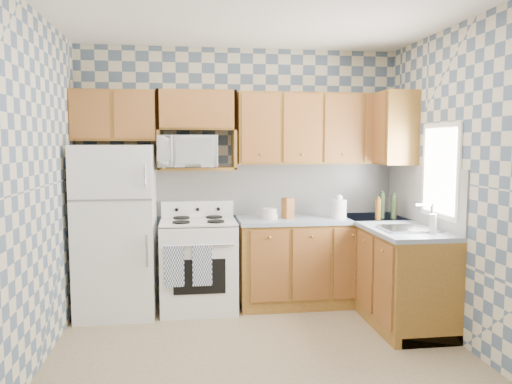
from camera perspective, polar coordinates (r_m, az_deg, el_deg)
floor at (r=4.16m, az=0.78°, el=-18.44°), size 3.40×3.40×0.00m
back_wall at (r=5.40m, az=-1.77°, el=1.91°), size 3.40×0.02×2.70m
right_wall at (r=4.41m, az=23.21°, el=0.65°), size 0.02×3.20×2.70m
backsplash_back at (r=5.46m, az=2.43°, el=0.37°), size 2.60×0.02×0.56m
backsplash_right at (r=5.12m, az=18.43°, el=-0.26°), size 0.02×1.60×0.56m
refrigerator at (r=5.13m, az=-15.66°, el=-4.23°), size 0.75×0.70×1.68m
stove_body at (r=5.19m, az=-6.57°, el=-8.35°), size 0.76×0.65×0.90m
cooktop at (r=5.10m, az=-6.63°, el=-3.38°), size 0.76×0.65×0.02m
backguard at (r=5.36m, az=-6.71°, el=-1.92°), size 0.76×0.08×0.17m
dish_towel_left at (r=4.83m, az=-9.32°, el=-8.40°), size 0.19×0.02×0.39m
dish_towel_right at (r=4.83m, az=-6.16°, el=-8.35°), size 0.19×0.02×0.39m
base_cabinets_back at (r=5.40m, az=7.44°, el=-7.92°), size 1.75×0.60×0.88m
base_cabinets_right at (r=5.12m, az=15.23°, el=-8.80°), size 0.60×1.60×0.88m
countertop_back at (r=5.30m, az=7.51°, el=-3.09°), size 1.77×0.63×0.04m
countertop_right at (r=5.03m, az=15.31°, el=-3.71°), size 0.63×1.60×0.04m
upper_cabinets_back at (r=5.38m, az=7.25°, el=7.18°), size 1.75×0.33×0.74m
upper_cabinets_fridge at (r=5.25m, az=-15.88°, el=8.37°), size 0.82×0.33×0.50m
upper_cabinets_right at (r=5.44m, az=15.06°, el=7.02°), size 0.33×0.70×0.74m
microwave_shelf at (r=5.20m, az=-6.73°, el=2.67°), size 0.80×0.33×0.03m
microwave at (r=5.14m, az=-7.96°, el=4.62°), size 0.62×0.44×0.33m
sink at (r=4.71m, az=17.05°, el=-4.07°), size 0.48×0.40×0.03m
window at (r=4.78m, az=20.33°, el=2.30°), size 0.02×0.66×0.86m
bottle_0 at (r=5.30m, az=14.18°, el=-1.54°), size 0.06×0.06×0.27m
bottle_1 at (r=5.29m, az=15.43°, el=-1.69°), size 0.06×0.06×0.25m
bottle_2 at (r=5.40m, az=15.50°, el=-1.64°), size 0.06×0.06×0.23m
bottle_3 at (r=5.21m, az=13.78°, el=-1.95°), size 0.06×0.06×0.21m
knife_block at (r=5.17m, az=3.66°, el=-1.85°), size 0.13×0.13×0.22m
electric_kettle at (r=5.24m, az=9.48°, el=-1.94°), size 0.15×0.15×0.19m
food_containers at (r=5.11m, az=1.55°, el=-2.51°), size 0.17×0.17×0.11m
soap_bottle at (r=4.55m, az=19.57°, el=-3.45°), size 0.06×0.06×0.17m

